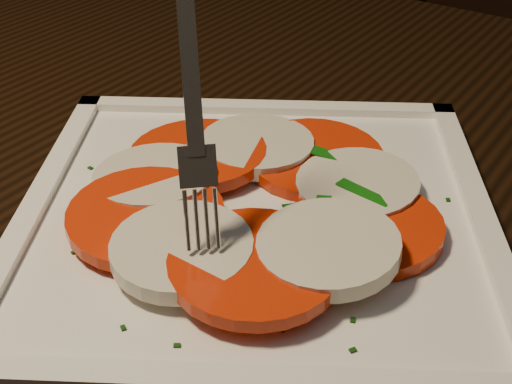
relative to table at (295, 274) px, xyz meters
name	(u,v)px	position (x,y,z in m)	size (l,w,h in m)	color
table	(295,274)	(0.00, 0.00, 0.00)	(1.29, 0.95, 0.75)	black
chair	(491,63)	(0.02, 0.79, -0.12)	(0.55, 0.55, 0.93)	black
plate	(256,222)	(0.01, -0.08, 0.11)	(0.29, 0.29, 0.01)	white
caprese_salad	(256,199)	(0.01, -0.08, 0.12)	(0.24, 0.24, 0.03)	red
fork	(189,68)	(-0.02, -0.11, 0.22)	(0.03, 0.08, 0.17)	white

